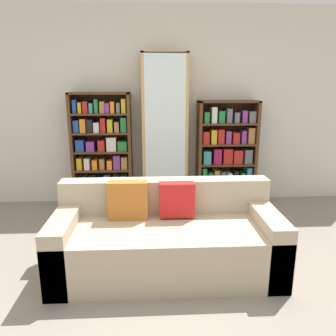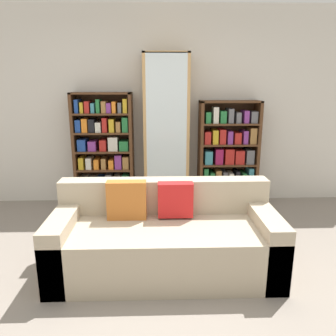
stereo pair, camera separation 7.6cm
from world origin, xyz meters
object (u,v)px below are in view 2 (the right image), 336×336
object	(u,v)px
bookshelf_left	(104,152)
bookshelf_right	(228,156)
couch	(164,239)
wine_bottle	(216,220)
display_cabinet	(166,132)

from	to	relation	value
bookshelf_left	bookshelf_right	world-z (taller)	bookshelf_left
couch	wine_bottle	bearing A→B (deg)	50.75
bookshelf_left	display_cabinet	distance (m)	0.90
bookshelf_left	display_cabinet	xyz separation A→B (m)	(0.85, -0.02, 0.27)
couch	display_cabinet	distance (m)	1.85
couch	bookshelf_right	xyz separation A→B (m)	(0.92, 1.71, 0.40)
couch	wine_bottle	world-z (taller)	couch
bookshelf_left	bookshelf_right	distance (m)	1.72
couch	bookshelf_right	bearing A→B (deg)	61.59
couch	bookshelf_left	distance (m)	1.94
couch	bookshelf_left	bearing A→B (deg)	114.95
bookshelf_right	bookshelf_left	bearing A→B (deg)	179.99
display_cabinet	bookshelf_right	size ratio (longest dim) A/B	1.42
display_cabinet	wine_bottle	xyz separation A→B (m)	(0.55, -0.94, -0.89)
bookshelf_left	display_cabinet	world-z (taller)	display_cabinet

